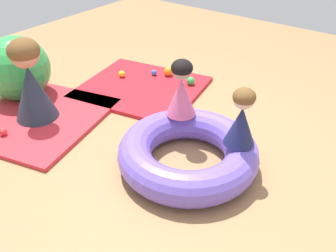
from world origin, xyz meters
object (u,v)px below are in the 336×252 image
Objects in this scene: play_ball_pink at (182,84)px; play_ball_green at (191,81)px; adult_seated at (30,81)px; play_ball_orange at (168,71)px; exercise_ball_large at (17,68)px; child_in_navy at (242,118)px; child_in_pink at (181,88)px; play_ball_red at (3,132)px; play_ball_yellow at (122,74)px; inflatable_cushion at (188,153)px; play_ball_teal at (178,101)px; play_ball_blue at (154,73)px.

play_ball_pink is 0.69× the size of play_ball_green.
play_ball_orange is at bearing 153.96° from adult_seated.
exercise_ball_large is (-1.27, 1.34, 0.25)m from play_ball_green.
play_ball_orange is (1.03, 1.44, -0.41)m from child_in_navy.
play_ball_orange is at bearing 63.75° from play_ball_pink.
play_ball_green is at bearing 81.52° from child_in_navy.
exercise_ball_large is at bearing -129.38° from child_in_pink.
child_in_pink is at bearing -138.31° from play_ball_orange.
play_ball_orange is 0.15× the size of exercise_ball_large.
child_in_pink is 4.80× the size of play_ball_orange.
exercise_ball_large reaches higher than play_ball_pink.
child_in_pink reaches higher than play_ball_red.
adult_seated is 10.27× the size of play_ball_yellow.
play_ball_yellow reaches higher than play_ball_red.
play_ball_red is at bearing 178.70° from play_ball_yellow.
play_ball_yellow is (0.86, 1.52, -0.06)m from inflatable_cushion.
inflatable_cushion is at bearing -87.55° from exercise_ball_large.
play_ball_blue is at bearing 57.99° from play_ball_teal.
inflatable_cushion is 10.89× the size of play_ball_orange.
play_ball_teal is at bearing -151.02° from play_ball_pink.
adult_seated is 1.49m from play_ball_blue.
play_ball_orange is (0.04, 0.35, 0.01)m from play_ball_green.
exercise_ball_large is (-0.82, 1.48, 0.26)m from play_ball_teal.
inflatable_cushion is 14.70× the size of play_ball_yellow.
play_ball_orange is at bearing 45.09° from play_ball_teal.
inflatable_cushion is at bearing -139.96° from play_ball_teal.
inflatable_cushion is at bearing -119.54° from play_ball_yellow.
child_in_pink is at bearing 43.72° from inflatable_cushion.
play_ball_red is 1.83m from play_ball_blue.
inflatable_cushion is at bearing -143.15° from play_ball_pink.
child_in_pink is (0.28, 0.27, 0.38)m from inflatable_cushion.
inflatable_cushion is at bearing 91.53° from adult_seated.
play_ball_teal is at bearing -134.91° from play_ball_orange.
child_in_navy is 0.69× the size of exercise_ball_large.
play_ball_red is (-0.86, 1.89, -0.43)m from child_in_navy.
inflatable_cushion is 17.29× the size of play_ball_blue.
play_ball_yellow is 1.53m from play_ball_red.
play_ball_teal is 1.09× the size of play_ball_blue.
play_ball_blue is (0.40, 0.63, -0.00)m from play_ball_teal.
play_ball_pink is 0.89× the size of play_ball_teal.
child_in_pink reaches higher than play_ball_pink.
child_in_pink is 1.43m from adult_seated.
play_ball_red is at bearing 166.64° from play_ball_orange.
child_in_navy is 2.12m from play_ball_red.
play_ball_orange is at bearing -56.24° from play_ball_blue.
inflatable_cushion is 1.40m from play_ball_green.
inflatable_cushion is 1.63m from adult_seated.
adult_seated is 12.09× the size of play_ball_blue.
child_in_pink is at bearing -78.54° from exercise_ball_large.
play_ball_green reaches higher than play_ball_pink.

